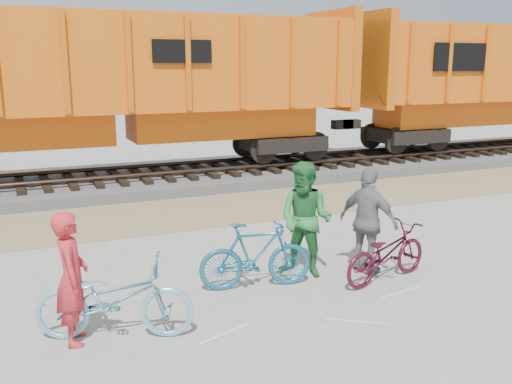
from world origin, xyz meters
TOP-DOWN VIEW (x-y plane):
  - ground at (0.00, 0.00)m, footprint 120.00×120.00m
  - gravel_strip at (0.00, 5.50)m, footprint 120.00×3.00m
  - ballast_bed at (0.00, 9.00)m, footprint 120.00×4.00m
  - track at (0.00, 9.00)m, footprint 120.00×2.60m
  - hopper_car_center at (-0.47, 9.00)m, footprint 14.00×3.13m
  - bicycle_blue at (-2.35, -0.32)m, footprint 2.17×1.38m
  - bicycle_teal at (0.01, 0.51)m, footprint 1.88×0.84m
  - bicycle_maroon at (2.10, -0.06)m, footprint 1.91×1.03m
  - person_solo at (-2.85, -0.22)m, footprint 0.49×0.68m
  - person_man at (1.01, 0.71)m, footprint 1.17×1.20m
  - person_woman at (2.00, 0.34)m, footprint 0.87×1.17m

SIDE VIEW (x-z plane):
  - ground at x=0.00m, z-range 0.00..0.00m
  - gravel_strip at x=0.00m, z-range 0.00..0.02m
  - ballast_bed at x=0.00m, z-range 0.00..0.30m
  - track at x=0.00m, z-range 0.35..0.59m
  - bicycle_maroon at x=2.10m, z-range 0.00..0.95m
  - bicycle_blue at x=-2.35m, z-range 0.00..1.08m
  - bicycle_teal at x=0.01m, z-range 0.00..1.09m
  - person_solo at x=-2.85m, z-range 0.00..1.74m
  - person_woman at x=2.00m, z-range 0.00..1.84m
  - person_man at x=1.01m, z-range 0.00..1.95m
  - hopper_car_center at x=-0.47m, z-range 0.68..5.33m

